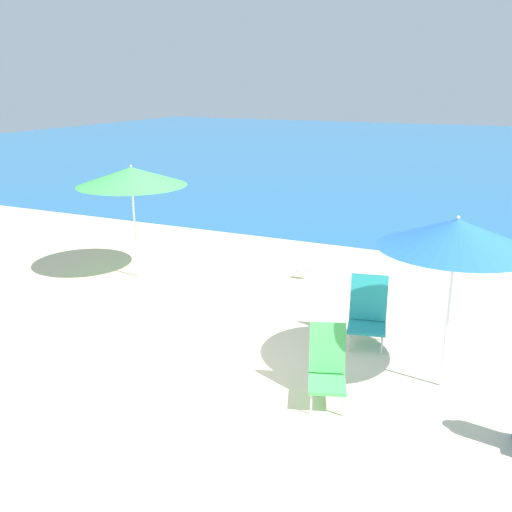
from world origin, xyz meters
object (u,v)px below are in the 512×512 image
Objects in this scene: beach_umbrella_green at (132,176)px; beach_chair_teal at (368,311)px; seagull at (303,272)px; beach_umbrella_blue at (457,234)px; beach_chair_green at (327,365)px.

beach_umbrella_green is 4.86m from beach_chair_teal.
seagull is at bearing 21.68° from beach_umbrella_green.
beach_umbrella_blue is 2.22× the size of beach_chair_teal.
beach_chair_green is 0.92× the size of beach_chair_teal.
beach_chair_green is at bearing -66.10° from seagull.
beach_umbrella_blue is 5.93m from beach_umbrella_green.
beach_chair_teal is 3.45× the size of seagull.
beach_umbrella_blue is 2.03m from beach_chair_green.
seagull is (2.84, 1.13, -1.72)m from beach_umbrella_green.
beach_chair_teal is (0.04, 1.65, 0.04)m from beach_chair_green.
beach_umbrella_green is 3.51m from seagull.
beach_chair_green is 3.17× the size of seagull.
beach_chair_green is 4.11m from seagull.
beach_umbrella_blue is 7.68× the size of seagull.
beach_chair_teal is 2.72m from seagull.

